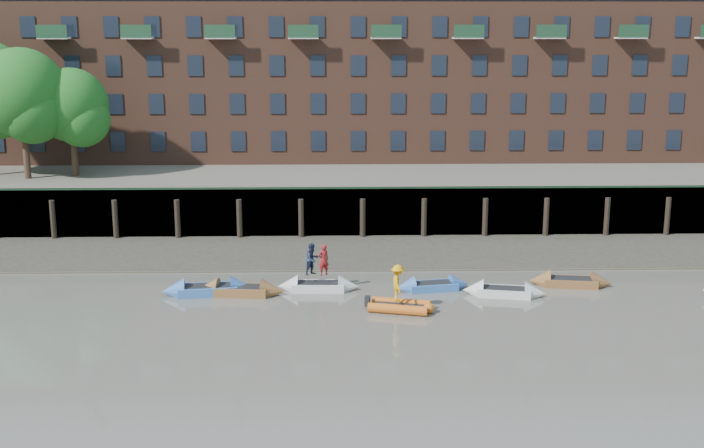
{
  "coord_description": "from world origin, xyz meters",
  "views": [
    {
      "loc": [
        -4.02,
        -34.08,
        13.9
      ],
      "look_at": [
        -2.93,
        12.0,
        3.2
      ],
      "focal_mm": 45.0,
      "sensor_mm": 36.0,
      "label": 1
    }
  ],
  "objects_px": {
    "person_rower_a": "(324,260)",
    "person_rower_b": "(312,259)",
    "rowboat_1": "(208,290)",
    "person_rib_crew": "(398,283)",
    "rowboat_6": "(570,282)",
    "rowboat_3": "(318,286)",
    "rowboat_5": "(504,292)",
    "rib_tender": "(402,306)",
    "rowboat_2": "(240,290)",
    "rowboat_4": "(432,286)"
  },
  "relations": [
    {
      "from": "person_rower_a",
      "to": "person_rib_crew",
      "type": "relative_size",
      "value": 0.91
    },
    {
      "from": "rowboat_1",
      "to": "rowboat_2",
      "type": "height_order",
      "value": "rowboat_1"
    },
    {
      "from": "rowboat_6",
      "to": "person_rower_b",
      "type": "height_order",
      "value": "person_rower_b"
    },
    {
      "from": "rowboat_4",
      "to": "person_rower_b",
      "type": "bearing_deg",
      "value": 168.55
    },
    {
      "from": "rowboat_1",
      "to": "rowboat_6",
      "type": "distance_m",
      "value": 19.24
    },
    {
      "from": "rowboat_2",
      "to": "rowboat_3",
      "type": "xyz_separation_m",
      "value": [
        4.05,
        0.66,
        -0.02
      ]
    },
    {
      "from": "person_rower_a",
      "to": "rowboat_6",
      "type": "bearing_deg",
      "value": 154.67
    },
    {
      "from": "person_rower_a",
      "to": "person_rower_b",
      "type": "height_order",
      "value": "person_rower_b"
    },
    {
      "from": "rowboat_5",
      "to": "rowboat_3",
      "type": "bearing_deg",
      "value": -175.78
    },
    {
      "from": "rowboat_1",
      "to": "rowboat_3",
      "type": "bearing_deg",
      "value": -2.06
    },
    {
      "from": "person_rower_a",
      "to": "rib_tender",
      "type": "bearing_deg",
      "value": 110.53
    },
    {
      "from": "rowboat_3",
      "to": "person_rower_b",
      "type": "distance_m",
      "value": 1.49
    },
    {
      "from": "rowboat_4",
      "to": "rib_tender",
      "type": "height_order",
      "value": "rowboat_4"
    },
    {
      "from": "rowboat_1",
      "to": "person_rib_crew",
      "type": "distance_m",
      "value": 10.16
    },
    {
      "from": "rowboat_3",
      "to": "person_rib_crew",
      "type": "height_order",
      "value": "person_rib_crew"
    },
    {
      "from": "rowboat_4",
      "to": "person_rower_a",
      "type": "bearing_deg",
      "value": 169.5
    },
    {
      "from": "rowboat_3",
      "to": "rowboat_4",
      "type": "xyz_separation_m",
      "value": [
        6.02,
        -0.05,
        -0.01
      ]
    },
    {
      "from": "rowboat_1",
      "to": "rowboat_4",
      "type": "xyz_separation_m",
      "value": [
        11.75,
        0.48,
        -0.04
      ]
    },
    {
      "from": "rib_tender",
      "to": "person_rower_a",
      "type": "xyz_separation_m",
      "value": [
        -3.86,
        3.48,
        1.42
      ]
    },
    {
      "from": "rowboat_1",
      "to": "person_rower_b",
      "type": "height_order",
      "value": "person_rower_b"
    },
    {
      "from": "person_rower_a",
      "to": "person_rower_b",
      "type": "xyz_separation_m",
      "value": [
        -0.58,
        0.11,
        0.02
      ]
    },
    {
      "from": "rowboat_1",
      "to": "person_rib_crew",
      "type": "xyz_separation_m",
      "value": [
        9.65,
        -2.94,
        1.18
      ]
    },
    {
      "from": "rib_tender",
      "to": "rowboat_3",
      "type": "bearing_deg",
      "value": 154.62
    },
    {
      "from": "rowboat_5",
      "to": "person_rower_b",
      "type": "distance_m",
      "value": 10.08
    },
    {
      "from": "person_rower_b",
      "to": "person_rib_crew",
      "type": "relative_size",
      "value": 0.93
    },
    {
      "from": "rowboat_1",
      "to": "rowboat_5",
      "type": "distance_m",
      "value": 15.34
    },
    {
      "from": "rowboat_6",
      "to": "person_rower_b",
      "type": "bearing_deg",
      "value": -169.87
    },
    {
      "from": "rowboat_3",
      "to": "person_rib_crew",
      "type": "distance_m",
      "value": 5.38
    },
    {
      "from": "rowboat_3",
      "to": "rowboat_4",
      "type": "distance_m",
      "value": 6.02
    },
    {
      "from": "rowboat_6",
      "to": "person_rib_crew",
      "type": "bearing_deg",
      "value": -148.92
    },
    {
      "from": "person_rower_b",
      "to": "person_rower_a",
      "type": "bearing_deg",
      "value": -52.79
    },
    {
      "from": "rowboat_5",
      "to": "rib_tender",
      "type": "bearing_deg",
      "value": -145.83
    },
    {
      "from": "rib_tender",
      "to": "rowboat_2",
      "type": "bearing_deg",
      "value": 175.63
    },
    {
      "from": "rib_tender",
      "to": "person_rower_b",
      "type": "height_order",
      "value": "person_rower_b"
    },
    {
      "from": "rowboat_2",
      "to": "rowboat_6",
      "type": "relative_size",
      "value": 1.05
    },
    {
      "from": "rowboat_1",
      "to": "person_rower_a",
      "type": "bearing_deg",
      "value": -2.33
    },
    {
      "from": "rowboat_2",
      "to": "rowboat_5",
      "type": "xyz_separation_m",
      "value": [
        13.65,
        -0.51,
        -0.02
      ]
    },
    {
      "from": "rowboat_1",
      "to": "rowboat_5",
      "type": "xyz_separation_m",
      "value": [
        15.32,
        -0.63,
        -0.03
      ]
    },
    {
      "from": "rowboat_2",
      "to": "person_rower_a",
      "type": "height_order",
      "value": "person_rower_a"
    },
    {
      "from": "rowboat_1",
      "to": "person_rib_crew",
      "type": "relative_size",
      "value": 2.65
    },
    {
      "from": "rowboat_3",
      "to": "rowboat_5",
      "type": "height_order",
      "value": "rowboat_3"
    },
    {
      "from": "rowboat_2",
      "to": "person_rower_a",
      "type": "relative_size",
      "value": 2.83
    },
    {
      "from": "rib_tender",
      "to": "person_rower_b",
      "type": "xyz_separation_m",
      "value": [
        -4.45,
        3.59,
        1.44
      ]
    },
    {
      "from": "person_rower_a",
      "to": "person_rib_crew",
      "type": "height_order",
      "value": "person_rower_a"
    },
    {
      "from": "rowboat_5",
      "to": "person_rower_a",
      "type": "xyz_separation_m",
      "value": [
        -9.31,
        1.17,
        1.44
      ]
    },
    {
      "from": "rowboat_5",
      "to": "rib_tender",
      "type": "xyz_separation_m",
      "value": [
        -5.45,
        -2.31,
        0.02
      ]
    },
    {
      "from": "rowboat_4",
      "to": "rowboat_3",
      "type": "bearing_deg",
      "value": 169.51
    },
    {
      "from": "rowboat_1",
      "to": "rowboat_3",
      "type": "xyz_separation_m",
      "value": [
        5.73,
        0.54,
        -0.02
      ]
    },
    {
      "from": "person_rib_crew",
      "to": "person_rower_a",
      "type": "bearing_deg",
      "value": 44.44
    },
    {
      "from": "rowboat_5",
      "to": "rowboat_6",
      "type": "bearing_deg",
      "value": 34.18
    }
  ]
}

